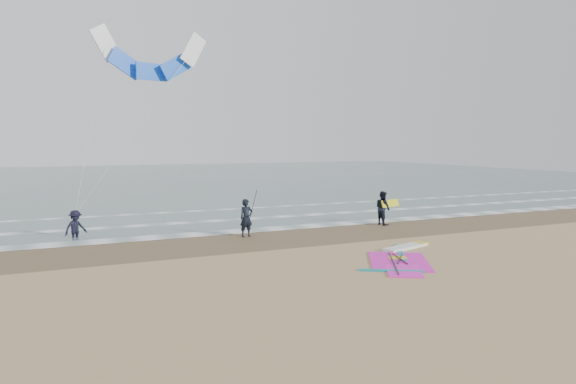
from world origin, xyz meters
name	(u,v)px	position (x,y,z in m)	size (l,w,h in m)	color
ground	(362,264)	(0.00, 0.00, 0.00)	(120.00, 120.00, 0.00)	tan
sea_water	(149,179)	(0.00, 48.00, 0.01)	(120.00, 80.00, 0.02)	#47605E
wet_sand_band	(293,236)	(0.00, 6.00, 0.00)	(120.00, 5.00, 0.01)	brown
foam_waterline	(259,222)	(0.00, 10.44, 0.03)	(120.00, 9.15, 0.02)	white
windsurf_rig	(402,257)	(1.89, 0.19, 0.03)	(5.11, 4.84, 0.12)	white
person_standing	(246,218)	(-2.04, 6.77, 0.88)	(0.64, 0.42, 1.77)	black
person_walking	(383,208)	(5.77, 7.14, 0.90)	(0.88, 0.68, 1.80)	black
person_wading	(75,220)	(-9.30, 9.70, 0.82)	(1.06, 0.61, 1.63)	black
held_pole	(252,209)	(-1.74, 6.77, 1.30)	(0.17, 0.86, 1.82)	black
carried_kiteboard	(390,203)	(6.17, 7.04, 1.14)	(1.30, 0.51, 0.39)	yellow
surf_kite	(151,59)	(-5.30, 12.25, 8.68)	(7.04, 2.91, 9.24)	white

